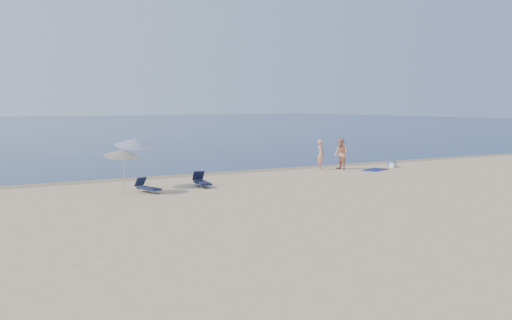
{
  "coord_description": "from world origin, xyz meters",
  "views": [
    {
      "loc": [
        -21.1,
        -12.98,
        4.07
      ],
      "look_at": [
        -3.18,
        16.0,
        1.0
      ],
      "focal_mm": 45.0,
      "sensor_mm": 36.0,
      "label": 1
    }
  ],
  "objects_px": {
    "person_right": "(341,154)",
    "person_left": "(321,155)",
    "umbrella_near": "(135,142)",
    "blue_cooler": "(392,164)"
  },
  "relations": [
    {
      "from": "person_right",
      "to": "person_left",
      "type": "bearing_deg",
      "value": -114.01
    },
    {
      "from": "umbrella_near",
      "to": "person_left",
      "type": "bearing_deg",
      "value": 8.47
    },
    {
      "from": "person_left",
      "to": "person_right",
      "type": "relative_size",
      "value": 0.97
    },
    {
      "from": "umbrella_near",
      "to": "person_right",
      "type": "bearing_deg",
      "value": 5.19
    },
    {
      "from": "person_left",
      "to": "person_right",
      "type": "distance_m",
      "value": 1.23
    },
    {
      "from": "person_right",
      "to": "umbrella_near",
      "type": "relative_size",
      "value": 0.74
    },
    {
      "from": "person_left",
      "to": "person_right",
      "type": "bearing_deg",
      "value": -83.85
    },
    {
      "from": "person_right",
      "to": "blue_cooler",
      "type": "xyz_separation_m",
      "value": [
        3.79,
        -0.44,
        -0.78
      ]
    },
    {
      "from": "blue_cooler",
      "to": "person_left",
      "type": "bearing_deg",
      "value": 149.25
    },
    {
      "from": "person_right",
      "to": "umbrella_near",
      "type": "bearing_deg",
      "value": -76.94
    }
  ]
}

